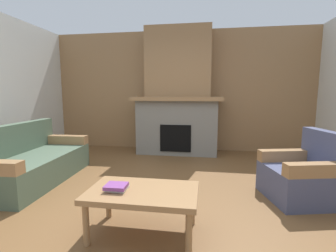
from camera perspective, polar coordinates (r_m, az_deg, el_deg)
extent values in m
plane|color=brown|center=(2.97, -3.92, -18.23)|extent=(9.00, 9.00, 0.00)
cube|color=#997047|center=(5.64, 2.80, 8.25)|extent=(6.00, 0.12, 2.70)
cube|color=gray|center=(5.28, 2.27, -0.15)|extent=(1.70, 0.70, 1.15)
cube|color=black|center=(4.99, 1.81, -2.89)|extent=(0.64, 0.08, 0.56)
cube|color=#997047|center=(5.18, 2.24, 6.52)|extent=(1.90, 0.82, 0.08)
cube|color=#997047|center=(5.37, 2.48, 14.85)|extent=(1.40, 0.50, 1.47)
cube|color=#4C604C|center=(4.11, -28.95, -8.78)|extent=(0.92, 1.84, 0.40)
cube|color=#4C604C|center=(4.23, -33.10, -2.73)|extent=(0.24, 1.81, 0.45)
cube|color=#997047|center=(4.72, -23.45, -2.97)|extent=(0.85, 0.20, 0.15)
cube|color=#474C6B|center=(3.45, 28.73, -11.87)|extent=(0.91, 0.91, 0.40)
cube|color=#474C6B|center=(3.52, 33.45, -4.65)|extent=(0.31, 0.77, 0.45)
cube|color=#997047|center=(3.62, 26.36, -6.25)|extent=(0.77, 0.31, 0.15)
cube|color=#997047|center=(3.13, 32.16, -8.81)|extent=(0.77, 0.31, 0.15)
cube|color=#997047|center=(2.29, -6.01, -15.40)|extent=(1.00, 0.60, 0.05)
cylinder|color=#997047|center=(2.33, -18.88, -21.22)|extent=(0.06, 0.06, 0.38)
cylinder|color=#997047|center=(2.11, 4.96, -24.10)|extent=(0.06, 0.06, 0.38)
cylinder|color=#997047|center=(2.72, -13.98, -16.67)|extent=(0.06, 0.06, 0.38)
cylinder|color=#997047|center=(2.53, 5.76, -18.37)|extent=(0.06, 0.06, 0.38)
cube|color=beige|center=(2.31, -11.95, -14.28)|extent=(0.19, 0.16, 0.02)
cube|color=#7A3D84|center=(2.29, -12.21, -13.78)|extent=(0.20, 0.17, 0.03)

